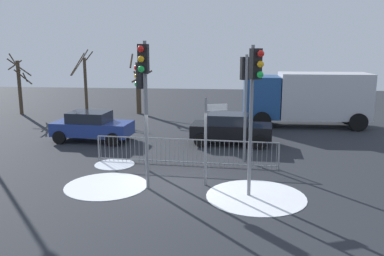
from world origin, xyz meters
The scene contains 16 objects.
ground_plane centered at (0.00, 0.00, 0.00)m, with size 60.00×60.00×0.00m, color #26282D.
traffic_light_rear_right centered at (2.44, -1.09, 3.44)m, with size 0.42×0.51×4.71m.
traffic_light_foreground_left centered at (2.27, 3.01, 3.18)m, with size 0.38×0.54×4.33m.
traffic_light_foreground_right centered at (-0.97, -0.79, 3.53)m, with size 0.34×0.57×4.83m.
traffic_light_mid_right centered at (-1.54, 1.42, 3.01)m, with size 0.49×0.44×4.11m.
direction_sign_post centered at (0.99, -0.11, 1.69)m, with size 0.75×0.32×3.02m.
pedestrian_guard_railing centered at (-0.01, 2.12, 0.55)m, with size 7.30×0.56×1.07m.
car_blue_near centered at (-5.07, 5.73, 0.77)m, with size 3.92×2.17×1.47m.
car_black_mid centered at (1.75, 5.82, 0.77)m, with size 3.90×2.14×1.47m.
delivery_truck centered at (6.11, 10.62, 1.74)m, with size 7.07×2.75×3.10m.
bare_tree_left centered at (-4.61, 13.96, 1.89)m, with size 1.55×1.39×4.09m.
bare_tree_centre centered at (-12.54, 12.87, 2.05)m, with size 1.73×1.73×4.13m.
bare_tree_right centered at (-8.27, 13.67, 2.15)m, with size 1.51×1.55×4.37m.
snow_patch_kerb centered at (2.60, -1.07, 0.01)m, with size 3.15×3.15×0.01m, color white.
snow_patch_island centered at (-2.84, 1.91, 0.01)m, with size 1.58×1.58×0.01m, color silver.
snow_patch_verge centered at (-2.41, -0.56, 0.01)m, with size 2.80×2.80×0.01m, color white.
Camera 1 is at (1.77, -13.30, 4.73)m, focal length 37.95 mm.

